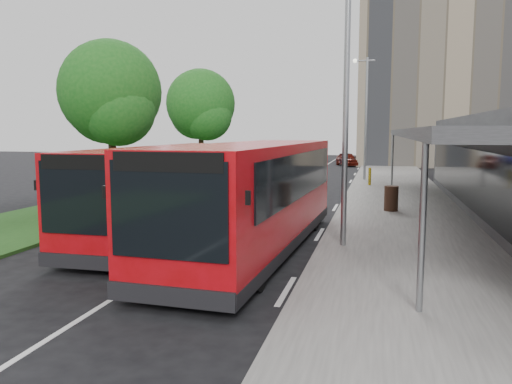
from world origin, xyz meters
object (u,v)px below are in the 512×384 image
at_px(lamp_post_near, 343,81).
at_px(car_near, 347,159).
at_px(tree_far, 201,108).
at_px(bus_main, 254,196).
at_px(lamp_post_far, 365,111).
at_px(tree_mid, 111,98).
at_px(bollard, 370,177).
at_px(litter_bin, 391,198).
at_px(car_far, 320,157).
at_px(bus_second, 171,190).

height_order(lamp_post_near, car_near, lamp_post_near).
height_order(tree_far, bus_main, tree_far).
distance_m(lamp_post_far, car_near, 16.15).
height_order(tree_mid, bollard, tree_mid).
height_order(tree_mid, bus_main, tree_mid).
bearing_deg(lamp_post_near, car_near, 93.34).
distance_m(tree_mid, litter_bin, 13.35).
bearing_deg(lamp_post_near, bus_main, -163.23).
height_order(lamp_post_far, car_far, lamp_post_far).
bearing_deg(lamp_post_near, litter_bin, 77.11).
relative_size(lamp_post_near, litter_bin, 7.95).
bearing_deg(bus_second, lamp_post_far, 73.59).
distance_m(lamp_post_near, car_near, 35.79).
relative_size(tree_mid, lamp_post_far, 0.94).
xyz_separation_m(lamp_post_far, litter_bin, (1.53, -13.31, -4.06)).
bearing_deg(bus_main, lamp_post_far, 86.16).
distance_m(lamp_post_near, lamp_post_far, 20.00).
bearing_deg(bollard, car_near, 97.66).
relative_size(tree_mid, lamp_post_near, 0.94).
relative_size(tree_mid, bus_main, 0.70).
bearing_deg(tree_far, lamp_post_near, -59.71).
relative_size(tree_mid, litter_bin, 7.49).
xyz_separation_m(bus_main, litter_bin, (3.87, 7.40, -0.90)).
distance_m(lamp_post_far, car_far, 23.78).
distance_m(tree_far, lamp_post_near, 22.07).
relative_size(bus_second, car_near, 2.61).
distance_m(bus_second, car_far, 41.92).
xyz_separation_m(bus_main, car_near, (0.27, 36.20, -0.89)).
relative_size(lamp_post_near, car_far, 2.55).
relative_size(tree_mid, bus_second, 0.74).
distance_m(tree_mid, tree_far, 12.00).
height_order(bus_main, car_far, bus_main).
distance_m(tree_mid, car_near, 30.15).
height_order(tree_mid, car_far, tree_mid).
bearing_deg(tree_mid, lamp_post_near, -32.36).
bearing_deg(bus_second, tree_far, 106.75).
bearing_deg(litter_bin, bus_second, -140.11).
xyz_separation_m(lamp_post_near, bus_main, (-2.34, -0.70, -3.17)).
bearing_deg(bus_second, bollard, 68.66).
bearing_deg(lamp_post_far, bus_main, -96.44).
relative_size(bus_main, litter_bin, 10.72).
bearing_deg(tree_far, car_near, 61.15).
bearing_deg(litter_bin, tree_far, 135.69).
distance_m(lamp_post_near, litter_bin, 7.98).
height_order(litter_bin, bollard, bollard).
height_order(lamp_post_near, bollard, lamp_post_near).
relative_size(lamp_post_near, bus_second, 0.79).
xyz_separation_m(lamp_post_far, bus_main, (-2.34, -20.70, -3.17)).
distance_m(tree_mid, bus_second, 9.06).
height_order(car_near, car_far, car_near).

